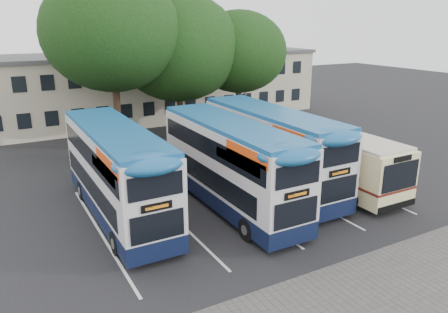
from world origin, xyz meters
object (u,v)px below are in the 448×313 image
tree_mid (178,48)px  bus_dd_right (270,146)px  lamp_post (246,68)px  bus_dd_left (117,169)px  tree_left (112,32)px  bus_dd_mid (230,161)px  tree_right (239,52)px  bus_single (323,152)px

tree_mid → bus_dd_right: 13.66m
lamp_post → tree_mid: bearing=-170.5°
bus_dd_left → bus_dd_right: size_ratio=0.99×
tree_left → bus_dd_mid: 14.36m
bus_dd_right → tree_right: bearing=66.9°
bus_dd_left → bus_single: (11.76, -0.98, -0.62)m
lamp_post → bus_dd_right: bearing=-116.6°
lamp_post → bus_dd_left: (-15.48, -13.60, -2.66)m
lamp_post → tree_right: tree_right is taller
tree_left → bus_single: bearing=-55.7°
bus_dd_left → bus_single: size_ratio=0.99×
tree_mid → bus_dd_mid: (-3.38, -14.00, -4.65)m
bus_dd_left → bus_dd_right: bus_dd_right is taller
tree_mid → tree_right: size_ratio=1.13×
lamp_post → tree_right: (-1.87, -1.91, 1.54)m
bus_dd_mid → tree_left: bearing=98.4°
tree_mid → bus_dd_right: size_ratio=1.04×
bus_dd_left → bus_dd_right: 8.46m
lamp_post → tree_left: tree_left is taller
tree_right → bus_single: 13.69m
tree_left → bus_dd_mid: size_ratio=1.17×
bus_dd_right → bus_single: 3.42m
lamp_post → bus_dd_right: 15.89m
lamp_post → bus_dd_left: 20.78m
tree_left → bus_dd_right: 14.15m
tree_right → bus_dd_right: tree_right is taller
tree_left → bus_dd_left: (-3.31, -11.41, -5.89)m
tree_right → bus_dd_mid: 16.21m
tree_right → bus_dd_left: 18.43m
tree_left → tree_mid: tree_left is taller
tree_left → bus_dd_left: bearing=-106.2°
tree_right → bus_single: bearing=-98.3°
bus_dd_left → bus_dd_mid: (5.23, -1.54, -0.00)m
lamp_post → bus_dd_right: lamp_post is taller
tree_mid → tree_right: tree_mid is taller
bus_dd_right → bus_single: size_ratio=1.00×
lamp_post → tree_right: size_ratio=0.91×
tree_right → bus_dd_right: size_ratio=0.93×
tree_mid → bus_single: size_ratio=1.05×
lamp_post → tree_left: (-12.16, -2.19, 3.23)m
tree_mid → bus_dd_left: (-8.62, -12.46, -4.65)m
tree_left → bus_dd_right: tree_left is taller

